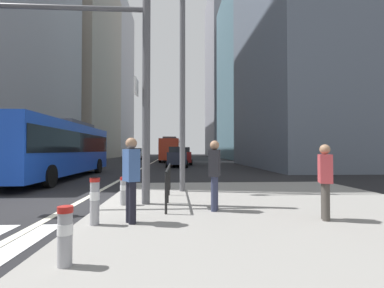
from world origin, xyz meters
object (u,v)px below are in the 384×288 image
pedestrian_waiting (215,172)px  street_lamp_post (182,50)px  car_receding_far (177,157)px  bollard_front (65,233)px  city_bus_red_distant (174,149)px  pedestrian_far (131,175)px  bollard_left (95,199)px  city_bus_red_receding (170,149)px  traffic_signal_gantry (79,61)px  car_receding_near (183,156)px  pedestrian_walking (325,178)px  car_oncoming_mid (138,154)px  city_bus_blue_oncoming (59,146)px  bollard_right (124,189)px

pedestrian_waiting → street_lamp_post: bearing=102.3°
car_receding_far → bollard_front: size_ratio=5.66×
city_bus_red_distant → pedestrian_far: (-0.63, -51.18, -0.72)m
street_lamp_post → bollard_left: size_ratio=8.61×
city_bus_red_receding → pedestrian_waiting: (1.72, -33.14, -0.73)m
traffic_signal_gantry → pedestrian_far: bearing=-48.9°
traffic_signal_gantry → pedestrian_far: 3.96m
car_receding_near → pedestrian_walking: (2.43, -25.03, 0.05)m
car_receding_near → car_oncoming_mid: bearing=112.8°
city_bus_red_receding → car_oncoming_mid: (-5.73, 8.12, -0.85)m
city_bus_blue_oncoming → traffic_signal_gantry: size_ratio=1.99×
city_bus_blue_oncoming → bollard_left: 11.75m
traffic_signal_gantry → pedestrian_walking: 6.86m
bollard_right → city_bus_red_distant: bearing=88.7°
car_receding_far → pedestrian_walking: 21.34m
city_bus_red_distant → pedestrian_waiting: city_bus_red_distant is taller
city_bus_red_receding → bollard_right: bearing=-91.1°
car_receding_far → street_lamp_post: 17.35m
street_lamp_post → bollard_left: 6.66m
pedestrian_far → car_receding_near: bearing=86.2°
car_receding_far → traffic_signal_gantry: 19.60m
pedestrian_walking → car_receding_near: bearing=95.6°
bollard_right → pedestrian_far: size_ratio=0.43×
city_bus_red_distant → bollard_front: (-1.14, -53.25, -1.26)m
car_oncoming_mid → traffic_signal_gantry: size_ratio=0.71×
city_bus_blue_oncoming → pedestrian_waiting: bearing=-51.0°
pedestrian_walking → pedestrian_far: pedestrian_far is taller
bollard_front → bollard_right: (0.01, 3.97, -0.00)m
car_oncoming_mid → car_receding_near: same height
bollard_front → car_oncoming_mid: bearing=96.5°
car_oncoming_mid → traffic_signal_gantry: 40.63m
pedestrian_walking → traffic_signal_gantry: bearing=161.3°
bollard_right → pedestrian_walking: 4.98m
pedestrian_walking → city_bus_blue_oncoming: bearing=133.3°
bollard_front → street_lamp_post: bearing=75.5°
bollard_left → city_bus_red_distant: bearing=88.5°
car_receding_far → bollard_front: bearing=-93.8°
traffic_signal_gantry → street_lamp_post: 3.90m
city_bus_red_receding → city_bus_red_distant: size_ratio=0.91×
car_oncoming_mid → pedestrian_waiting: size_ratio=2.48×
car_oncoming_mid → bollard_left: 42.70m
city_bus_red_receding → bollard_right: city_bus_red_receding is taller
bollard_right → pedestrian_far: 2.04m
city_bus_red_receding → street_lamp_post: bearing=-88.1°
pedestrian_far → city_bus_red_receding: bearing=89.8°
car_receding_near → car_receding_far: (-0.61, -3.91, 0.00)m
pedestrian_waiting → pedestrian_walking: bearing=-24.9°
city_bus_blue_oncoming → pedestrian_waiting: (7.60, -9.40, -0.73)m
city_bus_red_receding → traffic_signal_gantry: size_ratio=1.78×
city_bus_red_distant → pedestrian_walking: 51.29m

